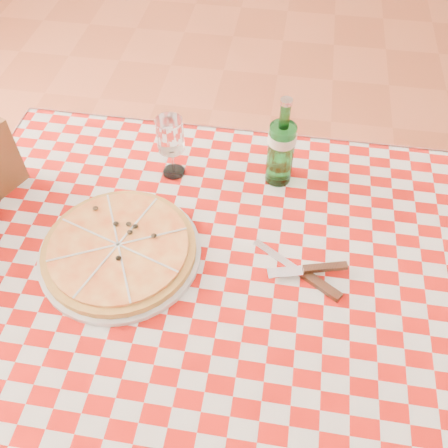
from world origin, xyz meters
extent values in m
plane|color=#AC5537|center=(0.00, 0.00, 0.00)|extent=(6.00, 6.00, 0.00)
cube|color=brown|center=(0.00, 0.00, 0.73)|extent=(1.20, 0.80, 0.04)
cylinder|color=brown|center=(-0.54, 0.34, 0.35)|extent=(0.06, 0.06, 0.71)
cylinder|color=brown|center=(0.54, 0.34, 0.35)|extent=(0.06, 0.06, 0.71)
cube|color=#9F0F09|center=(0.00, 0.00, 0.75)|extent=(1.30, 0.90, 0.01)
cylinder|color=brown|center=(0.64, 0.07, 0.19)|extent=(0.03, 0.03, 0.38)
cylinder|color=brown|center=(-0.58, 0.17, 0.22)|extent=(0.04, 0.04, 0.43)
camera|label=1|loc=(0.09, -0.62, 1.65)|focal=40.00mm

